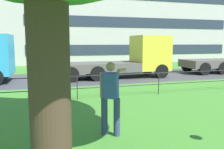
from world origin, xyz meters
TOP-DOWN VIEW (x-y plane):
  - street_strip at (0.00, 16.53)m, footprint 80.00×6.04m
  - park_fence at (-0.00, 10.62)m, footprint 32.52×0.04m
  - person_thrower at (-1.54, 6.70)m, footprint 0.78×0.65m
  - flatbed_truck_right at (2.46, 16.03)m, footprint 7.32×2.47m
  - apartment_building_background at (7.12, 33.61)m, footprint 28.39×14.52m

SIDE VIEW (x-z plane):
  - street_strip at x=0.00m, z-range 0.00..0.01m
  - park_fence at x=0.00m, z-range 0.17..1.17m
  - person_thrower at x=-1.54m, z-range 0.08..1.89m
  - flatbed_truck_right at x=2.46m, z-range -0.16..2.59m
  - apartment_building_background at x=7.12m, z-range 0.00..15.49m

